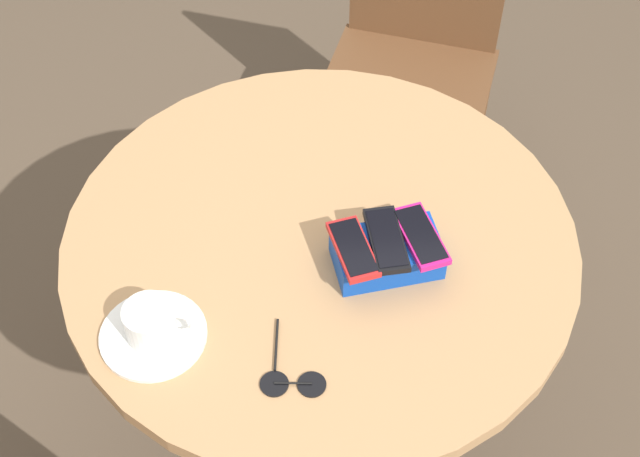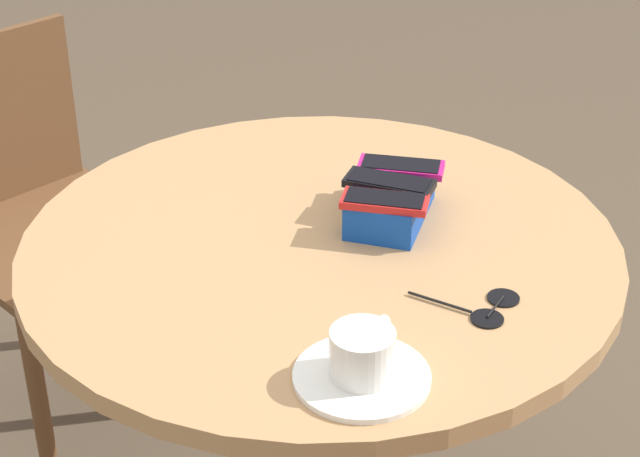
{
  "view_description": "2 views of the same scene",
  "coord_description": "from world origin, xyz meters",
  "px_view_note": "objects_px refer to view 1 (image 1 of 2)",
  "views": [
    {
      "loc": [
        0.07,
        0.97,
        1.93
      ],
      "look_at": [
        0.0,
        0.0,
        0.79
      ],
      "focal_mm": 50.0,
      "sensor_mm": 36.0,
      "label": 1
    },
    {
      "loc": [
        1.21,
        0.58,
        1.57
      ],
      "look_at": [
        0.0,
        0.0,
        0.79
      ],
      "focal_mm": 60.0,
      "sensor_mm": 36.0,
      "label": 2
    }
  ],
  "objects_px": {
    "phone_red": "(353,249)",
    "saucer": "(153,335)",
    "sunglasses": "(291,380)",
    "chair_far_side": "(410,74)",
    "phone_box": "(387,253)",
    "phone_black": "(386,240)",
    "coffee_cup": "(152,322)",
    "round_table": "(320,283)",
    "phone_magenta": "(421,236)"
  },
  "relations": [
    {
      "from": "phone_red",
      "to": "saucer",
      "type": "distance_m",
      "value": 0.34
    },
    {
      "from": "sunglasses",
      "to": "chair_far_side",
      "type": "xyz_separation_m",
      "value": [
        -0.35,
        -1.07,
        -0.33
      ]
    },
    {
      "from": "phone_box",
      "to": "saucer",
      "type": "height_order",
      "value": "phone_box"
    },
    {
      "from": "phone_box",
      "to": "phone_black",
      "type": "relative_size",
      "value": 1.35
    },
    {
      "from": "phone_black",
      "to": "coffee_cup",
      "type": "bearing_deg",
      "value": 17.95
    },
    {
      "from": "phone_red",
      "to": "sunglasses",
      "type": "xyz_separation_m",
      "value": [
        0.11,
        0.2,
        -0.06
      ]
    },
    {
      "from": "round_table",
      "to": "phone_magenta",
      "type": "bearing_deg",
      "value": 158.88
    },
    {
      "from": "phone_red",
      "to": "saucer",
      "type": "height_order",
      "value": "phone_red"
    },
    {
      "from": "round_table",
      "to": "coffee_cup",
      "type": "distance_m",
      "value": 0.37
    },
    {
      "from": "phone_red",
      "to": "chair_far_side",
      "type": "distance_m",
      "value": 0.99
    },
    {
      "from": "saucer",
      "to": "chair_far_side",
      "type": "bearing_deg",
      "value": -119.66
    },
    {
      "from": "phone_black",
      "to": "phone_magenta",
      "type": "bearing_deg",
      "value": -175.88
    },
    {
      "from": "round_table",
      "to": "phone_black",
      "type": "height_order",
      "value": "phone_black"
    },
    {
      "from": "phone_black",
      "to": "saucer",
      "type": "bearing_deg",
      "value": 17.81
    },
    {
      "from": "phone_magenta",
      "to": "phone_black",
      "type": "distance_m",
      "value": 0.06
    },
    {
      "from": "phone_box",
      "to": "sunglasses",
      "type": "height_order",
      "value": "phone_box"
    },
    {
      "from": "phone_red",
      "to": "phone_box",
      "type": "bearing_deg",
      "value": -166.44
    },
    {
      "from": "round_table",
      "to": "sunglasses",
      "type": "xyz_separation_m",
      "value": [
        0.06,
        0.28,
        0.13
      ]
    },
    {
      "from": "phone_box",
      "to": "sunglasses",
      "type": "xyz_separation_m",
      "value": [
        0.17,
        0.21,
        -0.03
      ]
    },
    {
      "from": "sunglasses",
      "to": "phone_red",
      "type": "bearing_deg",
      "value": -119.08
    },
    {
      "from": "coffee_cup",
      "to": "phone_red",
      "type": "bearing_deg",
      "value": -161.65
    },
    {
      "from": "round_table",
      "to": "phone_magenta",
      "type": "relative_size",
      "value": 6.3
    },
    {
      "from": "phone_black",
      "to": "chair_far_side",
      "type": "bearing_deg",
      "value": -102.08
    },
    {
      "from": "sunglasses",
      "to": "coffee_cup",
      "type": "bearing_deg",
      "value": -23.95
    },
    {
      "from": "phone_box",
      "to": "chair_far_side",
      "type": "distance_m",
      "value": 0.95
    },
    {
      "from": "phone_magenta",
      "to": "coffee_cup",
      "type": "distance_m",
      "value": 0.45
    },
    {
      "from": "sunglasses",
      "to": "phone_box",
      "type": "bearing_deg",
      "value": -128.44
    },
    {
      "from": "phone_black",
      "to": "chair_far_side",
      "type": "distance_m",
      "value": 0.96
    },
    {
      "from": "phone_magenta",
      "to": "sunglasses",
      "type": "relative_size",
      "value": 0.99
    },
    {
      "from": "phone_red",
      "to": "coffee_cup",
      "type": "bearing_deg",
      "value": 18.35
    },
    {
      "from": "phone_magenta",
      "to": "phone_red",
      "type": "height_order",
      "value": "same"
    },
    {
      "from": "sunglasses",
      "to": "chair_far_side",
      "type": "bearing_deg",
      "value": -108.01
    },
    {
      "from": "round_table",
      "to": "chair_far_side",
      "type": "bearing_deg",
      "value": -109.83
    },
    {
      "from": "coffee_cup",
      "to": "round_table",
      "type": "bearing_deg",
      "value": -145.39
    },
    {
      "from": "phone_magenta",
      "to": "sunglasses",
      "type": "height_order",
      "value": "phone_magenta"
    },
    {
      "from": "phone_red",
      "to": "chair_far_side",
      "type": "height_order",
      "value": "phone_red"
    },
    {
      "from": "phone_red",
      "to": "chair_far_side",
      "type": "xyz_separation_m",
      "value": [
        -0.24,
        -0.87,
        -0.39
      ]
    },
    {
      "from": "phone_black",
      "to": "sunglasses",
      "type": "relative_size",
      "value": 0.97
    },
    {
      "from": "phone_box",
      "to": "phone_black",
      "type": "height_order",
      "value": "phone_black"
    },
    {
      "from": "round_table",
      "to": "chair_far_side",
      "type": "xyz_separation_m",
      "value": [
        -0.29,
        -0.79,
        -0.19
      ]
    },
    {
      "from": "phone_red",
      "to": "saucer",
      "type": "bearing_deg",
      "value": 18.18
    },
    {
      "from": "round_table",
      "to": "phone_box",
      "type": "distance_m",
      "value": 0.2
    },
    {
      "from": "phone_magenta",
      "to": "chair_far_side",
      "type": "relative_size",
      "value": 0.17
    },
    {
      "from": "phone_magenta",
      "to": "phone_black",
      "type": "height_order",
      "value": "same"
    },
    {
      "from": "phone_black",
      "to": "phone_red",
      "type": "height_order",
      "value": "same"
    },
    {
      "from": "phone_magenta",
      "to": "chair_far_side",
      "type": "distance_m",
      "value": 0.95
    },
    {
      "from": "coffee_cup",
      "to": "chair_far_side",
      "type": "relative_size",
      "value": 0.13
    },
    {
      "from": "phone_black",
      "to": "chair_far_side",
      "type": "relative_size",
      "value": 0.17
    },
    {
      "from": "sunglasses",
      "to": "round_table",
      "type": "bearing_deg",
      "value": -102.61
    },
    {
      "from": "phone_magenta",
      "to": "phone_black",
      "type": "bearing_deg",
      "value": 4.12
    }
  ]
}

